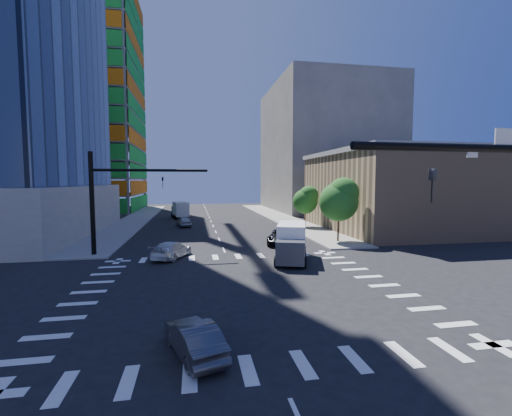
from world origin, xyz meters
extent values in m
plane|color=black|center=(0.00, 0.00, 0.00)|extent=(160.00, 160.00, 0.00)
cube|color=silver|center=(0.00, 0.00, 0.01)|extent=(20.00, 20.00, 0.01)
cube|color=gray|center=(12.50, 40.00, 0.07)|extent=(5.00, 60.00, 0.15)
cube|color=gray|center=(-12.50, 40.00, 0.07)|extent=(5.00, 60.00, 0.15)
cube|color=green|center=(-14.90, 62.00, 24.50)|extent=(0.12, 24.00, 49.00)
cube|color=#CE660C|center=(-27.50, 49.40, 24.50)|extent=(24.00, 0.12, 49.00)
cube|color=tan|center=(25.00, 22.00, 5.00)|extent=(20.00, 22.00, 10.00)
cube|color=gray|center=(25.00, 22.00, 10.30)|extent=(20.50, 22.50, 0.60)
cube|color=#615B57|center=(27.00, 55.00, 14.00)|extent=(24.00, 30.00, 28.00)
cylinder|color=black|center=(6.50, -11.50, 7.55)|extent=(10.00, 0.24, 0.24)
imported|color=black|center=(4.00, -11.50, 6.45)|extent=(0.16, 0.20, 1.00)
cube|color=white|center=(6.50, -11.50, 7.90)|extent=(0.90, 0.04, 0.50)
cylinder|color=black|center=(-11.50, 11.50, 4.65)|extent=(0.40, 0.40, 9.00)
cylinder|color=black|center=(-6.50, 11.50, 7.55)|extent=(10.00, 0.24, 0.24)
imported|color=black|center=(-5.50, 11.50, 6.45)|extent=(0.16, 0.20, 1.00)
cylinder|color=#382316|center=(12.50, 14.00, 1.29)|extent=(0.20, 0.20, 2.27)
sphere|color=#155219|center=(12.50, 14.00, 4.38)|extent=(4.16, 4.16, 4.16)
sphere|color=#316A23|center=(12.90, 13.70, 5.35)|extent=(3.25, 3.25, 3.25)
cylinder|color=#382316|center=(12.80, 26.00, 1.11)|extent=(0.20, 0.20, 1.92)
sphere|color=#155219|center=(12.80, 26.00, 3.72)|extent=(3.52, 3.52, 3.52)
sphere|color=#316A23|center=(13.20, 25.70, 4.55)|extent=(2.75, 2.75, 2.75)
imported|color=black|center=(6.33, 14.15, 0.80)|extent=(4.55, 6.33, 1.60)
imported|color=silver|center=(-4.71, 9.46, 0.70)|extent=(3.73, 5.24, 1.41)
imported|color=#A1A4A8|center=(-4.21, 30.16, 0.75)|extent=(2.51, 4.63, 1.50)
imported|color=#49484D|center=(-2.84, -7.61, 0.65)|extent=(2.55, 4.16, 1.29)
cube|color=white|center=(5.07, 6.49, 1.79)|extent=(3.60, 5.17, 2.44)
cube|color=#45464D|center=(5.07, 6.49, 1.18)|extent=(2.58, 2.28, 1.79)
cube|color=silver|center=(-5.20, 41.53, 1.74)|extent=(3.08, 4.93, 2.38)
cube|color=#45464D|center=(-5.20, 41.53, 1.15)|extent=(2.40, 2.04, 1.74)
camera|label=1|loc=(-2.79, -20.33, 6.58)|focal=24.00mm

